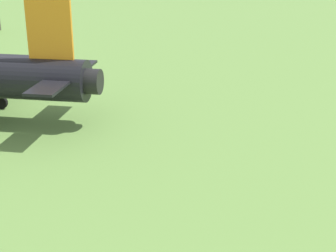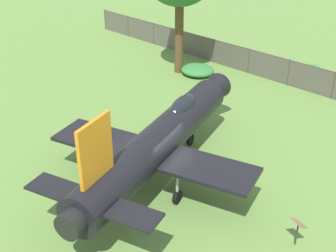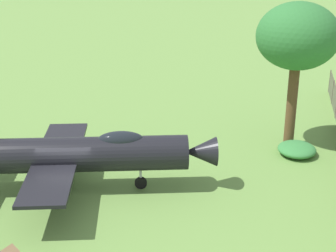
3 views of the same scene
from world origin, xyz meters
name	(u,v)px [view 3 (image 3 of 3)]	position (x,y,z in m)	size (l,w,h in m)	color
ground_plane	(71,190)	(0.00, 0.00, 0.00)	(200.00, 200.00, 0.00)	#668E42
display_jet	(76,154)	(0.36, 0.08, 1.93)	(13.32, 9.47, 5.01)	black
shade_tree	(298,38)	(10.90, 7.37, 6.40)	(4.59, 4.42, 8.37)	brown
shrub_by_tree	(297,149)	(11.28, 6.01, 0.34)	(2.15, 2.33, 0.67)	#387F3D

